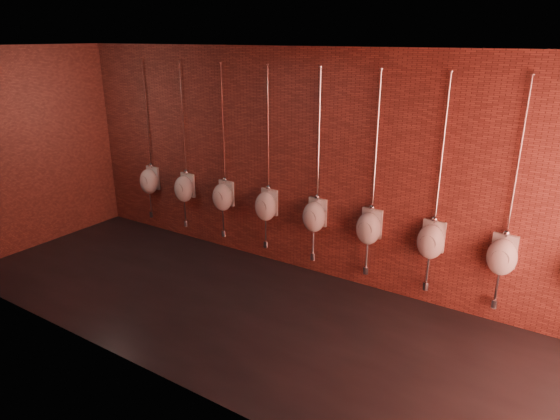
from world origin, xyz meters
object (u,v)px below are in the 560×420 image
at_px(urinal_5, 369,227).
at_px(urinal_7, 502,255).
at_px(urinal_6, 431,240).
at_px(urinal_3, 266,205).
at_px(urinal_2, 223,196).
at_px(urinal_0, 149,180).
at_px(urinal_1, 184,188).
at_px(urinal_4, 314,215).

distance_m(urinal_5, urinal_7, 1.66).
bearing_deg(urinal_7, urinal_6, 180.00).
bearing_deg(urinal_5, urinal_3, 180.00).
bearing_deg(urinal_2, urinal_5, 0.00).
distance_m(urinal_3, urinal_7, 3.32).
height_order(urinal_0, urinal_3, same).
relative_size(urinal_0, urinal_1, 1.00).
bearing_deg(urinal_2, urinal_1, 180.00).
bearing_deg(urinal_1, urinal_2, 0.00).
height_order(urinal_0, urinal_7, same).
height_order(urinal_2, urinal_6, same).
height_order(urinal_3, urinal_7, same).
distance_m(urinal_2, urinal_7, 4.15).
bearing_deg(urinal_4, urinal_0, 180.00).
xyz_separation_m(urinal_2, urinal_3, (0.83, 0.00, 0.00)).
bearing_deg(urinal_5, urinal_2, 180.00).
bearing_deg(urinal_3, urinal_5, 0.00).
relative_size(urinal_3, urinal_5, 1.00).
relative_size(urinal_3, urinal_6, 1.00).
relative_size(urinal_0, urinal_6, 1.00).
bearing_deg(urinal_0, urinal_6, 0.00).
bearing_deg(urinal_7, urinal_3, 180.00).
bearing_deg(urinal_6, urinal_2, 180.00).
height_order(urinal_2, urinal_5, same).
bearing_deg(urinal_6, urinal_0, 180.00).
xyz_separation_m(urinal_3, urinal_5, (1.66, 0.00, 0.00)).
height_order(urinal_4, urinal_6, same).
relative_size(urinal_3, urinal_4, 1.00).
relative_size(urinal_4, urinal_5, 1.00).
xyz_separation_m(urinal_4, urinal_5, (0.83, 0.00, 0.00)).
bearing_deg(urinal_2, urinal_6, 0.00).
distance_m(urinal_0, urinal_2, 1.66).
xyz_separation_m(urinal_2, urinal_4, (1.66, 0.00, 0.00)).
height_order(urinal_1, urinal_3, same).
distance_m(urinal_4, urinal_6, 1.66).
xyz_separation_m(urinal_3, urinal_7, (3.32, 0.00, 0.00)).
distance_m(urinal_1, urinal_6, 4.15).
distance_m(urinal_1, urinal_5, 3.32).
xyz_separation_m(urinal_0, urinal_4, (3.32, 0.00, 0.00)).
xyz_separation_m(urinal_3, urinal_4, (0.83, 0.00, 0.00)).
bearing_deg(urinal_7, urinal_0, 180.00).
bearing_deg(urinal_3, urinal_6, 0.00).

